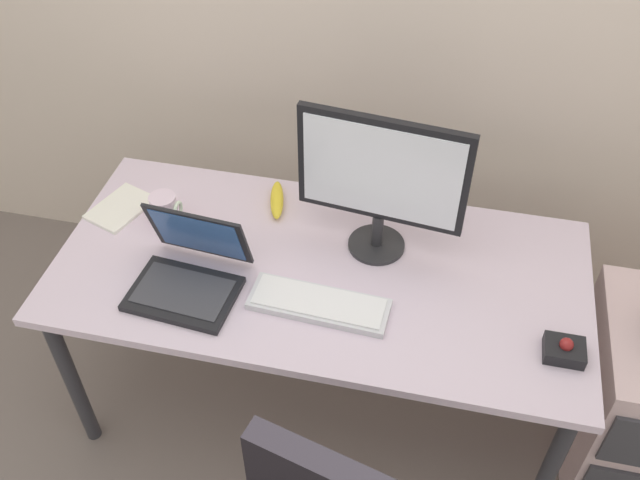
# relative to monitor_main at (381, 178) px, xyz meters

# --- Properties ---
(ground_plane) EXTENTS (8.00, 8.00, 0.00)m
(ground_plane) POSITION_rel_monitor_main_xyz_m (-0.15, -0.13, -0.98)
(ground_plane) COLOR #6F635D
(desk) EXTENTS (1.64, 0.78, 0.70)m
(desk) POSITION_rel_monitor_main_xyz_m (-0.15, -0.13, -0.35)
(desk) COLOR silver
(desk) RESTS_ON ground
(monitor_main) EXTENTS (0.51, 0.18, 0.48)m
(monitor_main) POSITION_rel_monitor_main_xyz_m (0.00, 0.00, 0.00)
(monitor_main) COLOR #262628
(monitor_main) RESTS_ON desk
(keyboard) EXTENTS (0.42, 0.16, 0.03)m
(keyboard) POSITION_rel_monitor_main_xyz_m (-0.12, -0.29, -0.27)
(keyboard) COLOR silver
(keyboard) RESTS_ON desk
(laptop) EXTENTS (0.33, 0.32, 0.23)m
(laptop) POSITION_rel_monitor_main_xyz_m (-0.52, -0.28, -0.23)
(laptop) COLOR black
(laptop) RESTS_ON desk
(trackball_mouse) EXTENTS (0.11, 0.09, 0.07)m
(trackball_mouse) POSITION_rel_monitor_main_xyz_m (0.57, -0.31, -0.26)
(trackball_mouse) COLOR black
(trackball_mouse) RESTS_ON desk
(coffee_mug) EXTENTS (0.10, 0.09, 0.10)m
(coffee_mug) POSITION_rel_monitor_main_xyz_m (-0.70, -0.03, -0.23)
(coffee_mug) COLOR silver
(coffee_mug) RESTS_ON desk
(paper_notepad) EXTENTS (0.21, 0.25, 0.01)m
(paper_notepad) POSITION_rel_monitor_main_xyz_m (-0.87, -0.01, -0.27)
(paper_notepad) COLOR white
(paper_notepad) RESTS_ON desk
(banana) EXTENTS (0.09, 0.19, 0.04)m
(banana) POSITION_rel_monitor_main_xyz_m (-0.36, 0.13, -0.26)
(banana) COLOR yellow
(banana) RESTS_ON desk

